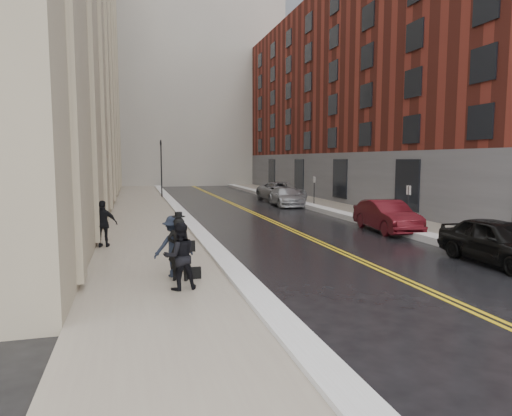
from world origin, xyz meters
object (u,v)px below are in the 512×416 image
car_silver_near (286,197)px  pedestrian_a (180,256)px  car_maroon (387,216)px  pedestrian_b (174,246)px  pedestrian_c (103,224)px  car_silver_far (281,192)px  car_black (499,242)px  pedestrian_main (179,249)px

car_silver_near → pedestrian_a: size_ratio=2.73×
car_maroon → car_silver_near: bearing=98.0°
pedestrian_b → pedestrian_c: pedestrian_c is taller
pedestrian_a → car_silver_far: bearing=-121.8°
car_black → car_silver_far: car_silver_far is taller
car_black → pedestrian_c: pedestrian_c is taller
car_silver_near → car_silver_far: 3.56m
car_silver_near → pedestrian_a: (-9.97, -20.76, 0.33)m
pedestrian_b → car_silver_far: bearing=-126.1°
car_silver_near → pedestrian_a: 23.04m
pedestrian_b → pedestrian_a: bearing=80.3°
car_black → pedestrian_main: size_ratio=2.55×
car_maroon → car_silver_near: (-0.78, 12.85, -0.07)m
pedestrian_main → pedestrian_c: bearing=-48.9°
car_maroon → pedestrian_main: (-10.68, -7.03, 0.28)m
car_silver_far → pedestrian_b: bearing=-120.0°
car_maroon → pedestrian_a: (-10.75, -7.91, 0.26)m
car_black → pedestrian_main: pedestrian_main is taller
car_silver_far → pedestrian_main: 25.68m
pedestrian_a → pedestrian_b: (-0.03, 1.38, 0.01)m
car_black → car_silver_near: car_black is taller
car_silver_far → pedestrian_a: bearing=-118.7°
car_black → car_maroon: (0.15, 7.20, -0.01)m
car_maroon → car_silver_near: 12.88m
pedestrian_main → pedestrian_a: (-0.07, -0.88, -0.02)m
car_silver_near → car_silver_far: bearing=80.6°
car_silver_far → pedestrian_a: size_ratio=3.31×
pedestrian_main → pedestrian_b: bearing=-60.2°
car_black → pedestrian_b: (-10.63, 0.68, 0.25)m
pedestrian_b → pedestrian_c: bearing=-77.6°
pedestrian_a → car_silver_near: bearing=-123.6°
car_maroon → car_black: bearing=-86.7°
car_black → pedestrian_a: 10.63m
car_silver_near → pedestrian_main: 22.21m
car_silver_far → car_black: bearing=-95.1°
car_black → car_silver_near: 20.07m
car_black → pedestrian_a: pedestrian_a is taller
car_maroon → pedestrian_b: size_ratio=2.63×
car_silver_near → pedestrian_b: (-9.99, -19.38, 0.34)m
pedestrian_main → car_silver_far: bearing=-95.8°
pedestrian_main → pedestrian_c: size_ratio=1.00×
car_silver_near → pedestrian_main: pedestrian_main is taller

